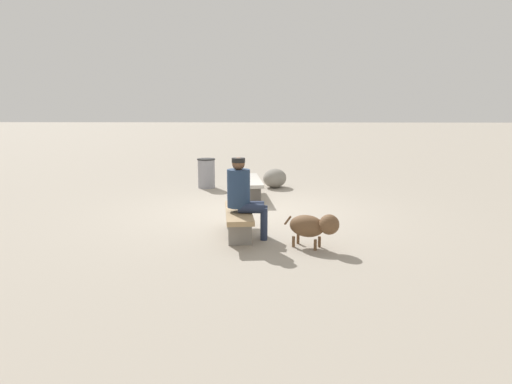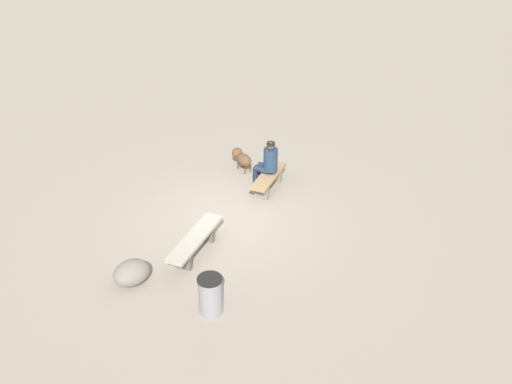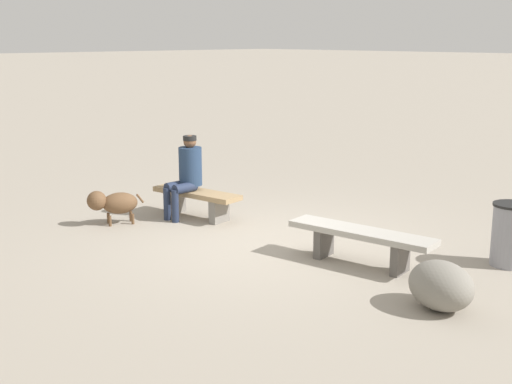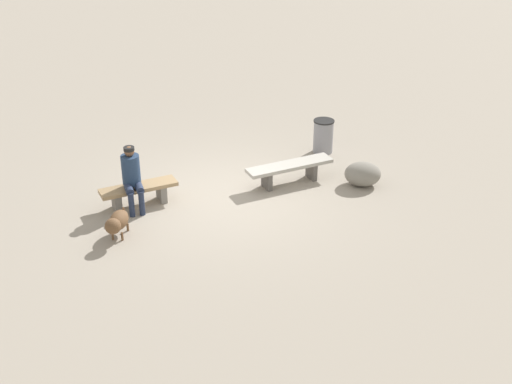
{
  "view_description": "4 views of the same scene",
  "coord_description": "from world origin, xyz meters",
  "px_view_note": "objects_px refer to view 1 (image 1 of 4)",
  "views": [
    {
      "loc": [
        8.08,
        0.47,
        1.9
      ],
      "look_at": [
        1.27,
        0.11,
        0.64
      ],
      "focal_mm": 29.12,
      "sensor_mm": 36.0,
      "label": 1
    },
    {
      "loc": [
        -9.39,
        -6.36,
        7.63
      ],
      "look_at": [
        0.26,
        -0.63,
        0.81
      ],
      "focal_mm": 41.0,
      "sensor_mm": 36.0,
      "label": 2
    },
    {
      "loc": [
        -6.21,
        6.34,
        2.73
      ],
      "look_at": [
        0.29,
        -0.05,
        0.65
      ],
      "focal_mm": 47.76,
      "sensor_mm": 36.0,
      "label": 3
    },
    {
      "loc": [
        3.09,
        11.8,
        6.43
      ],
      "look_at": [
        -0.22,
        1.4,
        0.75
      ],
      "focal_mm": 47.87,
      "sensor_mm": 36.0,
      "label": 4
    }
  ],
  "objects_px": {
    "bench_left": "(251,183)",
    "seated_person": "(243,193)",
    "dog": "(313,226)",
    "boulder": "(275,178)",
    "trash_bin": "(206,173)",
    "bench_right": "(239,217)"
  },
  "relations": [
    {
      "from": "bench_left",
      "to": "bench_right",
      "type": "relative_size",
      "value": 1.23
    },
    {
      "from": "dog",
      "to": "bench_left",
      "type": "bearing_deg",
      "value": 132.1
    },
    {
      "from": "bench_left",
      "to": "seated_person",
      "type": "xyz_separation_m",
      "value": [
        3.25,
        0.08,
        0.38
      ]
    },
    {
      "from": "trash_bin",
      "to": "boulder",
      "type": "bearing_deg",
      "value": 94.15
    },
    {
      "from": "boulder",
      "to": "seated_person",
      "type": "bearing_deg",
      "value": -5.49
    },
    {
      "from": "bench_left",
      "to": "trash_bin",
      "type": "bearing_deg",
      "value": -143.13
    },
    {
      "from": "bench_left",
      "to": "dog",
      "type": "distance_m",
      "value": 3.87
    },
    {
      "from": "seated_person",
      "to": "bench_left",
      "type": "bearing_deg",
      "value": -179.35
    },
    {
      "from": "boulder",
      "to": "bench_right",
      "type": "bearing_deg",
      "value": -6.74
    },
    {
      "from": "bench_right",
      "to": "seated_person",
      "type": "distance_m",
      "value": 0.45
    },
    {
      "from": "bench_right",
      "to": "dog",
      "type": "xyz_separation_m",
      "value": [
        0.57,
        1.14,
        0.03
      ]
    },
    {
      "from": "dog",
      "to": "trash_bin",
      "type": "relative_size",
      "value": 1.01
    },
    {
      "from": "bench_left",
      "to": "bench_right",
      "type": "bearing_deg",
      "value": -8.05
    },
    {
      "from": "bench_right",
      "to": "seated_person",
      "type": "bearing_deg",
      "value": 29.2
    },
    {
      "from": "bench_left",
      "to": "seated_person",
      "type": "height_order",
      "value": "seated_person"
    },
    {
      "from": "dog",
      "to": "boulder",
      "type": "relative_size",
      "value": 1.04
    },
    {
      "from": "bench_right",
      "to": "trash_bin",
      "type": "relative_size",
      "value": 1.99
    },
    {
      "from": "dog",
      "to": "boulder",
      "type": "xyz_separation_m",
      "value": [
        -5.11,
        -0.6,
        -0.08
      ]
    },
    {
      "from": "seated_person",
      "to": "dog",
      "type": "bearing_deg",
      "value": 66.06
    },
    {
      "from": "dog",
      "to": "bench_right",
      "type": "bearing_deg",
      "value": 178.64
    },
    {
      "from": "seated_person",
      "to": "trash_bin",
      "type": "xyz_separation_m",
      "value": [
        -4.53,
        -1.36,
        -0.34
      ]
    },
    {
      "from": "dog",
      "to": "boulder",
      "type": "distance_m",
      "value": 5.15
    }
  ]
}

